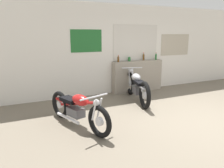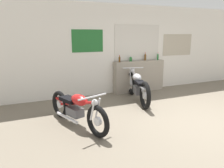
{
  "view_description": "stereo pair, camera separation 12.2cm",
  "coord_description": "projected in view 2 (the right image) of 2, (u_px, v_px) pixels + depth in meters",
  "views": [
    {
      "loc": [
        -3.76,
        -3.19,
        1.88
      ],
      "look_at": [
        -1.56,
        1.48,
        0.7
      ],
      "focal_mm": 35.0,
      "sensor_mm": 36.0,
      "label": 1
    },
    {
      "loc": [
        -3.64,
        -3.24,
        1.88
      ],
      "look_at": [
        -1.56,
        1.48,
        0.7
      ],
      "focal_mm": 35.0,
      "sensor_mm": 36.0,
      "label": 2
    }
  ],
  "objects": [
    {
      "name": "bottle_center",
      "position": [
        145.0,
        57.0,
        7.27
      ],
      "size": [
        0.06,
        0.06,
        0.26
      ],
      "color": "#5B3814",
      "rests_on": "sill_counter"
    },
    {
      "name": "bottle_right_center",
      "position": [
        158.0,
        57.0,
        7.4
      ],
      "size": [
        0.06,
        0.06,
        0.25
      ],
      "color": "#23662D",
      "rests_on": "sill_counter"
    },
    {
      "name": "bottle_left_center",
      "position": [
        131.0,
        59.0,
        7.04
      ],
      "size": [
        0.09,
        0.09,
        0.17
      ],
      "color": "#23662D",
      "rests_on": "sill_counter"
    },
    {
      "name": "wall_back",
      "position": [
        135.0,
        49.0,
        7.22
      ],
      "size": [
        10.0,
        0.07,
        2.8
      ],
      "color": "silver",
      "rests_on": "ground_plane"
    },
    {
      "name": "bottle_leftmost",
      "position": [
        120.0,
        59.0,
        6.81
      ],
      "size": [
        0.06,
        0.06,
        0.22
      ],
      "color": "#5B3814",
      "rests_on": "sill_counter"
    },
    {
      "name": "motorcycle_silver",
      "position": [
        138.0,
        87.0,
        6.21
      ],
      "size": [
        0.77,
        2.07,
        0.89
      ],
      "color": "black",
      "rests_on": "ground_plane"
    },
    {
      "name": "motorcycle_red",
      "position": [
        76.0,
        108.0,
        4.51
      ],
      "size": [
        0.85,
        1.93,
        0.77
      ],
      "color": "black",
      "rests_on": "ground_plane"
    },
    {
      "name": "sill_counter",
      "position": [
        139.0,
        76.0,
        7.28
      ],
      "size": [
        1.77,
        0.28,
        1.02
      ],
      "color": "gray",
      "rests_on": "ground_plane"
    },
    {
      "name": "ground_plane",
      "position": [
        205.0,
        123.0,
        4.74
      ],
      "size": [
        24.0,
        24.0,
        0.0
      ],
      "primitive_type": "plane",
      "color": "#706656"
    }
  ]
}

